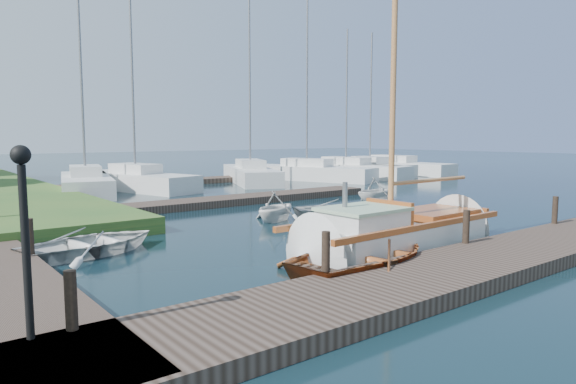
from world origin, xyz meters
TOP-DOWN VIEW (x-y plane):
  - ground at (0.00, 0.00)m, footprint 160.00×160.00m
  - near_dock at (0.00, -6.00)m, footprint 18.00×2.20m
  - far_dock at (2.00, 6.50)m, footprint 14.00×1.60m
  - pontoon at (10.00, 16.00)m, footprint 30.00×1.60m
  - mooring_post_0 at (-7.50, -5.00)m, footprint 0.16×0.16m
  - mooring_post_1 at (-3.00, -5.00)m, footprint 0.16×0.16m
  - mooring_post_2 at (1.50, -5.00)m, footprint 0.16×0.16m
  - mooring_post_3 at (6.00, -5.00)m, footprint 0.16×0.16m
  - mooring_post_4 at (-7.00, 0.00)m, footprint 0.16×0.16m
  - lamp_post at (-8.00, -5.00)m, footprint 0.24×0.24m
  - sailboat at (0.78, -3.58)m, footprint 7.20×2.16m
  - dinghy at (-1.27, -4.43)m, footprint 4.46×3.49m
  - tender_a at (-5.50, 0.70)m, footprint 3.84×3.12m
  - tender_b at (0.94, 1.86)m, footprint 2.69×2.53m
  - tender_c at (3.31, 1.18)m, footprint 4.02×3.53m
  - tender_d at (7.28, 3.16)m, footprint 2.38×2.09m
  - marina_boat_0 at (-1.66, 14.21)m, footprint 3.94×7.75m
  - marina_boat_1 at (0.96, 14.39)m, footprint 4.21×8.24m
  - marina_boat_3 at (8.43, 14.66)m, footprint 5.52×8.97m
  - marina_boat_4 at (12.21, 13.71)m, footprint 5.20×9.35m
  - marina_boat_5 at (16.01, 13.97)m, footprint 3.65×9.78m
  - marina_boat_6 at (18.03, 13.60)m, footprint 2.46×6.86m
  - marina_boat_7 at (21.17, 14.12)m, footprint 2.80×9.83m

SIDE VIEW (x-z plane):
  - ground at x=0.00m, z-range 0.00..0.00m
  - near_dock at x=0.00m, z-range 0.00..0.30m
  - far_dock at x=2.00m, z-range 0.00..0.30m
  - pontoon at x=10.00m, z-range 0.00..0.30m
  - sailboat at x=0.78m, z-range -4.57..5.26m
  - tender_c at x=3.31m, z-range 0.00..0.69m
  - tender_a at x=-5.50m, z-range 0.00..0.70m
  - dinghy at x=-1.27m, z-range 0.00..0.84m
  - marina_boat_5 at x=16.01m, z-range -4.51..5.62m
  - tender_b at x=0.94m, z-range 0.00..1.13m
  - marina_boat_0 at x=-1.66m, z-range -4.32..5.45m
  - marina_boat_7 at x=21.17m, z-range -5.13..6.26m
  - marina_boat_3 at x=8.43m, z-range -4.93..6.07m
  - marina_boat_1 at x=0.96m, z-range -4.72..5.86m
  - marina_boat_4 at x=12.21m, z-range -5.15..6.29m
  - marina_boat_6 at x=18.03m, z-range -4.46..5.60m
  - tender_d at x=7.28m, z-range 0.00..1.20m
  - mooring_post_0 at x=-7.50m, z-range 0.30..1.10m
  - mooring_post_1 at x=-3.00m, z-range 0.30..1.10m
  - mooring_post_2 at x=1.50m, z-range 0.30..1.10m
  - mooring_post_3 at x=6.00m, z-range 0.30..1.10m
  - mooring_post_4 at x=-7.00m, z-range 0.30..1.10m
  - lamp_post at x=-8.00m, z-range 0.65..3.09m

